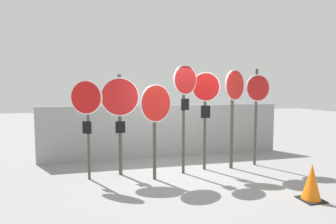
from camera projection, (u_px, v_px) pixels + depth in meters
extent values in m
plane|color=gray|center=(183.00, 173.00, 6.30)|extent=(40.00, 40.00, 0.00)
cube|color=gray|center=(167.00, 131.00, 7.85)|extent=(7.24, 0.12, 1.55)
cylinder|color=#474238|center=(88.00, 132.00, 5.78)|extent=(0.06, 0.06, 2.15)
cylinder|color=white|center=(86.00, 97.00, 5.67)|extent=(0.69, 0.35, 0.75)
cylinder|color=red|center=(86.00, 97.00, 5.65)|extent=(0.63, 0.33, 0.69)
cube|color=black|center=(87.00, 127.00, 5.72)|extent=(0.19, 0.11, 0.27)
cylinder|color=#474238|center=(120.00, 125.00, 6.10)|extent=(0.08, 0.08, 2.35)
cylinder|color=white|center=(120.00, 97.00, 5.99)|extent=(0.89, 0.08, 0.89)
cylinder|color=red|center=(120.00, 97.00, 5.97)|extent=(0.83, 0.08, 0.83)
cube|color=black|center=(120.00, 127.00, 6.04)|extent=(0.23, 0.04, 0.27)
cylinder|color=#474238|center=(154.00, 132.00, 5.78)|extent=(0.07, 0.07, 2.12)
cylinder|color=white|center=(156.00, 103.00, 5.69)|extent=(0.75, 0.40, 0.83)
cylinder|color=red|center=(157.00, 103.00, 5.67)|extent=(0.70, 0.37, 0.77)
cylinder|color=#474238|center=(183.00, 122.00, 6.20)|extent=(0.07, 0.07, 2.50)
cylinder|color=white|center=(185.00, 80.00, 6.07)|extent=(0.65, 0.30, 0.70)
cylinder|color=red|center=(186.00, 80.00, 6.06)|extent=(0.59, 0.28, 0.64)
cube|color=black|center=(185.00, 104.00, 6.12)|extent=(0.22, 0.11, 0.27)
cylinder|color=#474238|center=(205.00, 121.00, 6.52)|extent=(0.07, 0.07, 2.43)
cylinder|color=white|center=(206.00, 87.00, 6.40)|extent=(0.72, 0.10, 0.72)
cylinder|color=red|center=(206.00, 87.00, 6.38)|extent=(0.66, 0.09, 0.66)
cube|color=black|center=(206.00, 112.00, 6.44)|extent=(0.24, 0.05, 0.30)
cylinder|color=#474238|center=(232.00, 123.00, 6.62)|extent=(0.08, 0.08, 2.34)
cylinder|color=white|center=(235.00, 85.00, 6.50)|extent=(0.69, 0.38, 0.77)
cylinder|color=red|center=(235.00, 85.00, 6.48)|extent=(0.64, 0.35, 0.71)
cylinder|color=#474238|center=(256.00, 118.00, 6.91)|extent=(0.07, 0.07, 2.54)
cylinder|color=white|center=(258.00, 88.00, 6.80)|extent=(0.71, 0.06, 0.71)
cylinder|color=red|center=(258.00, 88.00, 6.78)|extent=(0.65, 0.06, 0.65)
cube|color=black|center=(311.00, 199.00, 4.74)|extent=(0.39, 0.39, 0.02)
cone|color=orange|center=(312.00, 182.00, 4.71)|extent=(0.33, 0.33, 0.64)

